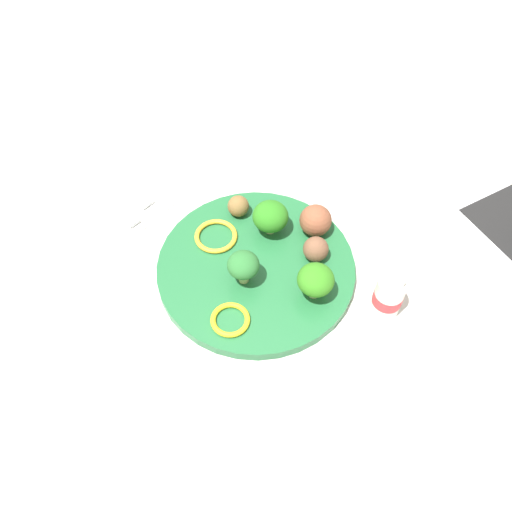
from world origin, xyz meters
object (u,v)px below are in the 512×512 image
broccoli_floret_front_right (315,281)px  pepper_ring_front_right (216,236)px  fork (127,189)px  yogurt_bottle (389,295)px  napkin (116,195)px  pepper_ring_far_rim (230,320)px  knife (110,202)px  meatball_back_right (316,220)px  broccoli_floret_mid_left (242,265)px  plate (256,268)px  broccoli_floret_back_left (270,217)px  meatball_near_rim (316,249)px  meatball_center (238,206)px

broccoli_floret_front_right → pepper_ring_front_right: size_ratio=0.86×
pepper_ring_front_right → fork: bearing=176.5°
broccoli_floret_front_right → yogurt_bottle: 0.10m
pepper_ring_front_right → napkin: (-0.19, -0.01, -0.02)m
pepper_ring_far_rim → knife: size_ratio=0.36×
knife → meatball_back_right: bearing=20.6°
broccoli_floret_mid_left → pepper_ring_far_rim: (0.02, -0.06, -0.03)m
plate → knife: 0.26m
plate → broccoli_floret_back_left: (-0.02, 0.06, 0.04)m
broccoli_floret_front_right → napkin: (-0.36, 0.00, -0.05)m
knife → fork: bearing=82.5°
meatball_near_rim → fork: bearing=-173.7°
pepper_ring_front_right → pepper_ring_far_rim: same height
broccoli_floret_mid_left → broccoli_floret_front_right: 0.10m
broccoli_floret_mid_left → meatball_back_right: broccoli_floret_mid_left is taller
meatball_near_rim → knife: (-0.32, -0.07, -0.03)m
meatball_back_right → fork: meatball_back_right is taller
broccoli_floret_back_left → broccoli_floret_mid_left: 0.10m
broccoli_floret_mid_left → pepper_ring_far_rim: 0.07m
meatball_back_right → knife: bearing=-159.4°
meatball_near_rim → meatball_back_right: 0.05m
plate → broccoli_floret_mid_left: (-0.00, -0.03, 0.04)m
meatball_center → meatball_near_rim: bearing=-4.4°
napkin → meatball_center: bearing=18.0°
napkin → yogurt_bottle: bearing=4.7°
plate → meatball_back_right: bearing=68.1°
broccoli_floret_mid_left → napkin: (-0.26, 0.04, -0.05)m
meatball_back_right → meatball_center: (-0.11, -0.03, -0.01)m
plate → yogurt_bottle: (0.18, 0.04, 0.03)m
broccoli_floret_front_right → pepper_ring_front_right: (-0.17, 0.01, -0.03)m
broccoli_floret_mid_left → pepper_ring_far_rim: size_ratio=1.02×
meatball_back_right → knife: meatball_back_right is taller
pepper_ring_far_rim → napkin: size_ratio=0.31×
napkin → yogurt_bottle: 0.45m
broccoli_floret_front_right → meatball_back_right: 0.11m
pepper_ring_far_rim → pepper_ring_front_right: bearing=132.6°
broccoli_floret_front_right → knife: size_ratio=0.37×
broccoli_floret_back_left → knife: size_ratio=0.36×
meatball_back_right → pepper_ring_front_right: size_ratio=0.75×
meatball_near_rim → pepper_ring_front_right: 0.15m
broccoli_floret_mid_left → meatball_near_rim: bearing=53.4°
fork → plate: bearing=-4.6°
meatball_center → pepper_ring_far_rim: size_ratio=0.62×
broccoli_floret_back_left → meatball_center: bearing=176.9°
plate → fork: 0.26m
meatball_center → fork: 0.19m
yogurt_bottle → pepper_ring_far_rim: bearing=-139.6°
plate → pepper_ring_front_right: 0.08m
fork → knife: size_ratio=0.84×
broccoli_floret_mid_left → fork: (-0.26, 0.05, -0.04)m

